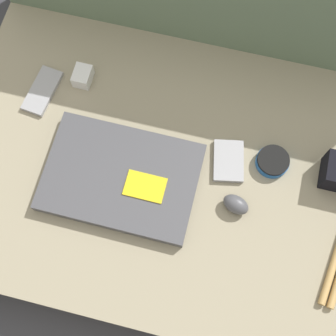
% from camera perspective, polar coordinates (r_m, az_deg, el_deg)
% --- Properties ---
extents(ground_plane, '(8.00, 8.00, 0.00)m').
position_cam_1_polar(ground_plane, '(1.20, -0.00, -2.12)').
color(ground_plane, '#38383D').
extents(couch_seat, '(1.03, 0.71, 0.12)m').
position_cam_1_polar(couch_seat, '(1.14, -0.00, -1.27)').
color(couch_seat, gray).
rests_on(couch_seat, ground_plane).
extents(laptop, '(0.35, 0.24, 0.03)m').
position_cam_1_polar(laptop, '(1.07, -5.71, -1.14)').
color(laptop, '#47474C').
rests_on(laptop, couch_seat).
extents(computer_mouse, '(0.07, 0.06, 0.04)m').
position_cam_1_polar(computer_mouse, '(1.05, 8.27, -4.42)').
color(computer_mouse, '#4C4C51').
rests_on(computer_mouse, couch_seat).
extents(speaker_puck, '(0.08, 0.08, 0.02)m').
position_cam_1_polar(speaker_puck, '(1.10, 12.64, 0.80)').
color(speaker_puck, '#1E569E').
rests_on(speaker_puck, couch_seat).
extents(phone_silver, '(0.07, 0.13, 0.01)m').
position_cam_1_polar(phone_silver, '(1.20, -15.06, 9.08)').
color(phone_silver, '#99999E').
rests_on(phone_silver, couch_seat).
extents(phone_black, '(0.09, 0.11, 0.01)m').
position_cam_1_polar(phone_black, '(1.09, 7.39, 0.86)').
color(phone_black, '#99999E').
rests_on(phone_black, couch_seat).
extents(charger_brick, '(0.04, 0.05, 0.04)m').
position_cam_1_polar(charger_brick, '(1.18, -10.36, 10.95)').
color(charger_brick, silver).
rests_on(charger_brick, couch_seat).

